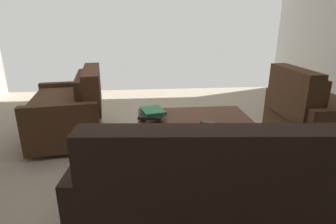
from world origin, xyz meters
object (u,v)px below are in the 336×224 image
at_px(coffee_table, 193,123).
at_px(tv_remote, 209,123).
at_px(sofa_main, 216,186).
at_px(armchair_side, 312,115).
at_px(book_stack, 153,113).
at_px(loveseat_near, 72,109).

xyz_separation_m(coffee_table, tv_remote, (-0.10, 0.24, 0.08)).
distance_m(sofa_main, tv_remote, 0.85).
relative_size(armchair_side, book_stack, 2.98).
xyz_separation_m(loveseat_near, book_stack, (-0.94, 0.66, 0.14)).
xyz_separation_m(sofa_main, loveseat_near, (1.31, -1.74, -0.01)).
bearing_deg(sofa_main, coffee_table, -92.19).
distance_m(armchair_side, book_stack, 1.80).
distance_m(sofa_main, book_stack, 1.14).
height_order(sofa_main, armchair_side, armchair_side).
bearing_deg(coffee_table, tv_remote, 114.01).
xyz_separation_m(armchair_side, book_stack, (1.79, 0.19, 0.13)).
xyz_separation_m(coffee_table, armchair_side, (-1.39, -0.20, -0.02)).
relative_size(sofa_main, coffee_table, 1.66).
height_order(sofa_main, book_stack, sofa_main).
height_order(coffee_table, tv_remote, tv_remote).
relative_size(loveseat_near, tv_remote, 7.59).
relative_size(coffee_table, tv_remote, 6.63).
bearing_deg(armchair_side, book_stack, 6.12).
bearing_deg(armchair_side, tv_remote, 18.58).
bearing_deg(book_stack, sofa_main, 108.64).
height_order(sofa_main, loveseat_near, sofa_main).
xyz_separation_m(coffee_table, book_stack, (0.40, -0.00, 0.11)).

